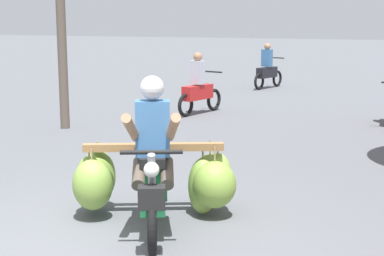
# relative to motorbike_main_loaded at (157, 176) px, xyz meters

# --- Properties ---
(motorbike_main_loaded) EXTENTS (1.87, 1.99, 1.58)m
(motorbike_main_loaded) POSITION_rel_motorbike_main_loaded_xyz_m (0.00, 0.00, 0.00)
(motorbike_main_loaded) COLOR black
(motorbike_main_loaded) RESTS_ON ground
(motorbike_distant_ahead_right) EXTENTS (0.61, 1.59, 1.40)m
(motorbike_distant_ahead_right) POSITION_rel_motorbike_main_loaded_xyz_m (-2.30, 6.76, 0.09)
(motorbike_distant_ahead_right) COLOR black
(motorbike_distant_ahead_right) RESTS_ON ground
(motorbike_distant_far_ahead) EXTENTS (0.63, 1.59, 1.40)m
(motorbike_distant_far_ahead) POSITION_rel_motorbike_main_loaded_xyz_m (-2.23, 12.22, 0.09)
(motorbike_distant_far_ahead) COLOR black
(motorbike_distant_far_ahead) RESTS_ON ground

